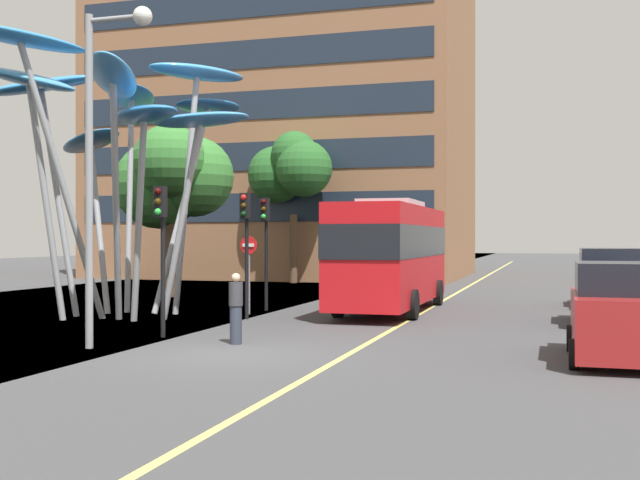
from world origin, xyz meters
name	(u,v)px	position (x,y,z in m)	size (l,w,h in m)	color
ground	(202,355)	(-0.65, 0.00, -0.05)	(120.00, 240.00, 0.10)	#424244
red_bus	(391,251)	(1.42, 10.94, 2.11)	(2.70, 9.61, 3.88)	red
leaf_sculpture	(116,111)	(-6.59, 6.20, 6.64)	(9.67, 10.38, 8.74)	#9EA0A5
traffic_light_kerb_near	(161,228)	(-2.81, 2.14, 2.81)	(0.28, 0.42, 3.89)	black
traffic_light_kerb_far	(246,228)	(-2.44, 6.96, 2.87)	(0.28, 0.42, 3.98)	black
traffic_light_island_mid	(265,229)	(-2.87, 9.84, 2.87)	(0.28, 0.42, 3.98)	black
car_parked_near	(617,315)	(8.11, 1.33, 0.98)	(1.94, 4.04, 2.06)	maroon
car_parked_mid	(611,289)	(8.48, 8.55, 1.06)	(2.06, 3.95, 2.26)	navy
car_parked_far	(609,279)	(8.81, 14.87, 1.04)	(1.91, 4.49, 2.18)	maroon
street_lamp	(103,134)	(-3.11, -0.08, 4.98)	(1.70, 0.44, 7.82)	gray
tree_pavement_near	(173,179)	(-9.05, 14.79, 5.15)	(5.37, 4.78, 7.35)	brown
tree_pavement_far	(293,168)	(-7.24, 25.77, 6.49)	(5.28, 4.36, 8.57)	brown
pedestrian	(236,308)	(-0.49, 1.55, 0.86)	(0.34, 0.34, 1.72)	#2D3342
no_entry_sign	(249,262)	(-2.93, 8.44, 1.75)	(0.60, 0.12, 2.62)	gray
backdrop_building	(291,100)	(-10.50, 35.04, 12.08)	(23.50, 16.02, 24.15)	#8E6042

